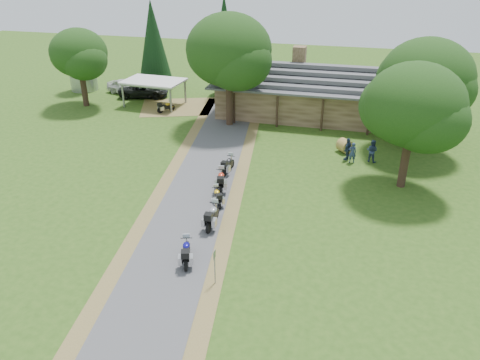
% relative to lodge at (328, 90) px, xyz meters
% --- Properties ---
extents(ground, '(120.00, 120.00, 0.00)m').
position_rel_lodge_xyz_m(ground, '(-6.00, -24.00, -2.45)').
color(ground, '#2B4F16').
rests_on(ground, ground).
extents(driveway, '(51.95, 51.95, 0.00)m').
position_rel_lodge_xyz_m(driveway, '(-6.50, -20.00, -2.45)').
color(driveway, '#48494B').
rests_on(driveway, ground).
extents(lodge, '(21.40, 9.40, 4.90)m').
position_rel_lodge_xyz_m(lodge, '(0.00, 0.00, 0.00)').
color(lodge, brown).
rests_on(lodge, ground).
extents(silo, '(3.27, 3.27, 6.00)m').
position_rel_lodge_xyz_m(silo, '(-27.46, 2.09, 0.55)').
color(silo, gray).
rests_on(silo, ground).
extents(carport, '(6.19, 4.37, 2.57)m').
position_rel_lodge_xyz_m(carport, '(-17.35, -1.15, -1.17)').
color(carport, silver).
rests_on(carport, ground).
extents(car_white_sedan, '(4.08, 6.44, 1.99)m').
position_rel_lodge_xyz_m(car_white_sedan, '(-22.06, 1.83, -1.45)').
color(car_white_sedan, silver).
rests_on(car_white_sedan, ground).
extents(car_dark_suv, '(3.69, 6.11, 2.18)m').
position_rel_lodge_xyz_m(car_dark_suv, '(-19.67, 1.14, -1.36)').
color(car_dark_suv, black).
rests_on(car_dark_suv, ground).
extents(motorcycle_row_a, '(1.18, 2.02, 1.31)m').
position_rel_lodge_xyz_m(motorcycle_row_a, '(-4.80, -25.69, -1.79)').
color(motorcycle_row_a, navy).
rests_on(motorcycle_row_a, ground).
extents(motorcycle_row_b, '(0.74, 2.09, 1.42)m').
position_rel_lodge_xyz_m(motorcycle_row_b, '(-4.56, -22.00, -1.74)').
color(motorcycle_row_b, '#96989E').
rests_on(motorcycle_row_b, ground).
extents(motorcycle_row_c, '(1.26, 1.74, 1.15)m').
position_rel_lodge_xyz_m(motorcycle_row_c, '(-5.04, -19.45, -1.88)').
color(motorcycle_row_c, yellow).
rests_on(motorcycle_row_c, ground).
extents(motorcycle_row_d, '(1.18, 2.20, 1.43)m').
position_rel_lodge_xyz_m(motorcycle_row_d, '(-5.39, -17.47, -1.73)').
color(motorcycle_row_d, red).
rests_on(motorcycle_row_d, ground).
extents(motorcycle_row_e, '(0.80, 1.95, 1.30)m').
position_rel_lodge_xyz_m(motorcycle_row_e, '(-5.65, -14.81, -1.80)').
color(motorcycle_row_e, black).
rests_on(motorcycle_row_e, ground).
extents(motorcycle_carport_a, '(1.46, 1.70, 1.16)m').
position_rel_lodge_xyz_m(motorcycle_carport_a, '(-15.36, -3.06, -1.87)').
color(motorcycle_carport_a, gold).
rests_on(motorcycle_carport_a, ground).
extents(person_a, '(0.62, 0.51, 1.89)m').
position_rel_lodge_xyz_m(person_a, '(2.92, -10.83, -1.51)').
color(person_a, navy).
rests_on(person_a, ground).
extents(person_b, '(0.70, 0.62, 2.05)m').
position_rel_lodge_xyz_m(person_b, '(4.33, -10.28, -1.43)').
color(person_b, navy).
rests_on(person_b, ground).
extents(person_c, '(0.61, 0.70, 2.05)m').
position_rel_lodge_xyz_m(person_c, '(2.55, -10.37, -1.43)').
color(person_c, navy).
rests_on(person_c, ground).
extents(hay_bale, '(1.44, 1.42, 1.06)m').
position_rel_lodge_xyz_m(hay_bale, '(2.29, -8.91, -1.92)').
color(hay_bale, olive).
rests_on(hay_bale, ground).
extents(sign_post, '(0.35, 0.06, 1.93)m').
position_rel_lodge_xyz_m(sign_post, '(-2.85, -27.02, -1.48)').
color(sign_post, gray).
rests_on(sign_post, ground).
extents(oak_lodge_left, '(7.38, 7.38, 10.87)m').
position_rel_lodge_xyz_m(oak_lodge_left, '(-8.29, -5.03, 2.99)').
color(oak_lodge_left, black).
rests_on(oak_lodge_left, ground).
extents(oak_lodge_right, '(6.97, 6.97, 9.41)m').
position_rel_lodge_xyz_m(oak_lodge_right, '(7.68, -6.88, 2.25)').
color(oak_lodge_right, black).
rests_on(oak_lodge_right, ground).
extents(oak_driveway, '(6.33, 6.33, 9.25)m').
position_rel_lodge_xyz_m(oak_driveway, '(6.35, -13.97, 2.17)').
color(oak_driveway, black).
rests_on(oak_driveway, ground).
extents(oak_silo, '(5.54, 5.54, 8.65)m').
position_rel_lodge_xyz_m(oak_silo, '(-24.13, -3.17, 1.88)').
color(oak_silo, black).
rests_on(oak_silo, ground).
extents(cedar_near, '(3.32, 3.32, 10.52)m').
position_rel_lodge_xyz_m(cedar_near, '(-11.30, 3.96, 2.81)').
color(cedar_near, black).
rests_on(cedar_near, ground).
extents(cedar_far, '(3.74, 3.74, 9.70)m').
position_rel_lodge_xyz_m(cedar_far, '(-19.88, 5.02, 2.40)').
color(cedar_far, black).
rests_on(cedar_far, ground).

